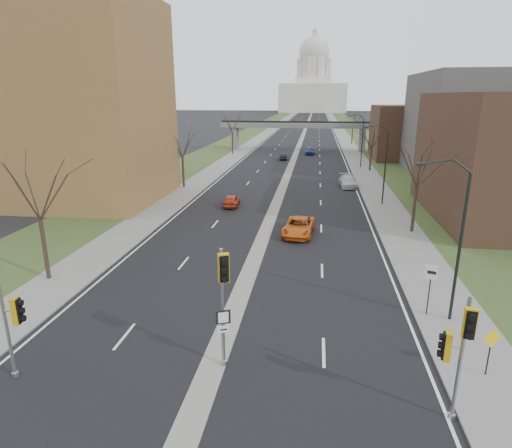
% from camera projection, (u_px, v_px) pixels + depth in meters
% --- Properties ---
extents(ground, '(700.00, 700.00, 0.00)m').
position_uv_depth(ground, '(211.00, 369.00, 19.11)').
color(ground, black).
rests_on(ground, ground).
extents(road_surface, '(20.00, 600.00, 0.01)m').
position_uv_depth(road_surface, '(306.00, 128.00, 161.36)').
color(road_surface, black).
rests_on(road_surface, ground).
extents(median_strip, '(1.20, 600.00, 0.02)m').
position_uv_depth(median_strip, '(306.00, 128.00, 161.36)').
color(median_strip, gray).
rests_on(median_strip, ground).
extents(sidewalk_right, '(4.00, 600.00, 0.12)m').
position_uv_depth(sidewalk_right, '(338.00, 128.00, 159.75)').
color(sidewalk_right, gray).
rests_on(sidewalk_right, ground).
extents(sidewalk_left, '(4.00, 600.00, 0.12)m').
position_uv_depth(sidewalk_left, '(274.00, 128.00, 162.94)').
color(sidewalk_left, gray).
rests_on(sidewalk_left, ground).
extents(grass_verge_right, '(8.00, 600.00, 0.10)m').
position_uv_depth(grass_verge_right, '(354.00, 128.00, 158.95)').
color(grass_verge_right, '#32431E').
rests_on(grass_verge_right, ground).
extents(grass_verge_left, '(8.00, 600.00, 0.10)m').
position_uv_depth(grass_verge_left, '(259.00, 127.00, 163.75)').
color(grass_verge_left, '#32431E').
rests_on(grass_verge_left, ground).
extents(apartment_building, '(25.00, 16.00, 22.00)m').
position_uv_depth(apartment_building, '(46.00, 102.00, 47.86)').
color(apartment_building, brown).
rests_on(apartment_building, ground).
extents(commercial_block_mid, '(18.00, 22.00, 15.00)m').
position_uv_depth(commercial_block_mid, '(481.00, 126.00, 62.54)').
color(commercial_block_mid, '#56534E').
rests_on(commercial_block_mid, ground).
extents(commercial_block_far, '(14.00, 14.00, 10.00)m').
position_uv_depth(commercial_block_far, '(411.00, 133.00, 81.13)').
color(commercial_block_far, '#472F21').
rests_on(commercial_block_far, ground).
extents(pedestrian_bridge, '(34.00, 3.00, 6.45)m').
position_uv_depth(pedestrian_bridge, '(298.00, 128.00, 93.58)').
color(pedestrian_bridge, slate).
rests_on(pedestrian_bridge, ground).
extents(capitol, '(48.00, 42.00, 55.75)m').
position_uv_depth(capitol, '(313.00, 86.00, 317.23)').
color(capitol, silver).
rests_on(capitol, ground).
extents(streetlight_near, '(2.61, 0.20, 8.70)m').
position_uv_depth(streetlight_near, '(450.00, 195.00, 21.34)').
color(streetlight_near, black).
rests_on(streetlight_near, sidewalk_right).
extents(streetlight_mid, '(2.61, 0.20, 8.70)m').
position_uv_depth(streetlight_mid, '(380.00, 142.00, 45.99)').
color(streetlight_mid, black).
rests_on(streetlight_mid, sidewalk_right).
extents(streetlight_far, '(2.61, 0.20, 8.70)m').
position_uv_depth(streetlight_far, '(358.00, 126.00, 70.65)').
color(streetlight_far, black).
rests_on(streetlight_far, sidewalk_right).
extents(tree_left_a, '(7.20, 7.20, 9.40)m').
position_uv_depth(tree_left_a, '(34.00, 181.00, 26.52)').
color(tree_left_a, '#382B21').
rests_on(tree_left_a, sidewalk_left).
extents(tree_left_b, '(6.75, 6.75, 8.81)m').
position_uv_depth(tree_left_b, '(182.00, 140.00, 55.09)').
color(tree_left_b, '#382B21').
rests_on(tree_left_b, sidewalk_left).
extents(tree_left_c, '(7.65, 7.65, 9.99)m').
position_uv_depth(tree_left_c, '(232.00, 120.00, 87.10)').
color(tree_left_c, '#382B21').
rests_on(tree_left_c, sidewalk_left).
extents(tree_right_a, '(7.20, 7.20, 9.40)m').
position_uv_depth(tree_right_a, '(420.00, 158.00, 36.33)').
color(tree_right_a, '#382B21').
rests_on(tree_right_a, sidewalk_right).
extents(tree_right_b, '(6.30, 6.30, 8.22)m').
position_uv_depth(tree_right_b, '(372.00, 134.00, 67.86)').
color(tree_right_b, '#382B21').
rests_on(tree_right_b, sidewalk_right).
extents(tree_right_c, '(7.65, 7.65, 9.99)m').
position_uv_depth(tree_right_c, '(353.00, 116.00, 105.45)').
color(tree_right_c, '#382B21').
rests_on(tree_right_c, sidewalk_right).
extents(signal_pole_left, '(0.90, 1.08, 5.31)m').
position_uv_depth(signal_pole_left, '(5.00, 306.00, 17.45)').
color(signal_pole_left, gray).
rests_on(signal_pole_left, ground).
extents(signal_pole_median, '(0.80, 0.94, 5.61)m').
position_uv_depth(signal_pole_median, '(223.00, 289.00, 18.02)').
color(signal_pole_median, gray).
rests_on(signal_pole_median, ground).
extents(signal_pole_right, '(0.87, 1.01, 5.10)m').
position_uv_depth(signal_pole_right, '(458.00, 343.00, 15.12)').
color(signal_pole_right, gray).
rests_on(signal_pole_right, ground).
extents(speed_limit_sign, '(0.60, 0.25, 2.92)m').
position_uv_depth(speed_limit_sign, '(430.00, 281.00, 23.10)').
color(speed_limit_sign, black).
rests_on(speed_limit_sign, sidewalk_right).
extents(warning_sign, '(0.83, 0.34, 2.23)m').
position_uv_depth(warning_sign, '(491.00, 345.00, 18.16)').
color(warning_sign, black).
rests_on(warning_sign, sidewalk_right).
extents(car_left_near, '(1.70, 3.90, 1.31)m').
position_uv_depth(car_left_near, '(232.00, 200.00, 47.12)').
color(car_left_near, '#AC2F13').
rests_on(car_left_near, ground).
extents(car_left_far, '(1.68, 3.82, 1.22)m').
position_uv_depth(car_left_far, '(283.00, 156.00, 81.63)').
color(car_left_far, black).
rests_on(car_left_far, ground).
extents(car_right_near, '(2.97, 5.56, 1.48)m').
position_uv_depth(car_right_near, '(299.00, 226.00, 37.44)').
color(car_right_near, '#CB5B15').
rests_on(car_right_near, ground).
extents(car_right_mid, '(2.38, 5.24, 1.49)m').
position_uv_depth(car_right_mid, '(348.00, 181.00, 57.18)').
color(car_right_mid, '#B5B5BD').
rests_on(car_right_mid, ground).
extents(car_right_far, '(1.86, 4.62, 1.57)m').
position_uv_depth(car_right_far, '(310.00, 151.00, 88.97)').
color(car_right_far, navy).
rests_on(car_right_far, ground).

